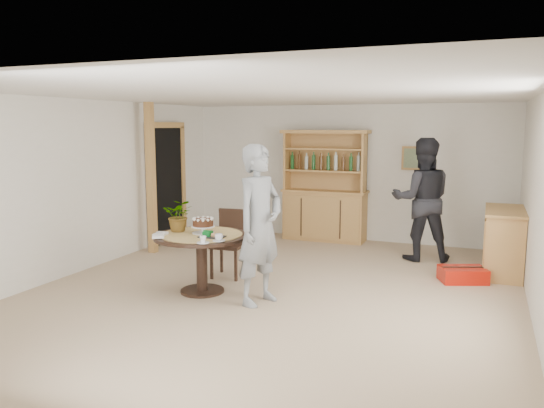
{
  "coord_description": "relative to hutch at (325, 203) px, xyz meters",
  "views": [
    {
      "loc": [
        2.45,
        -6.15,
        2.12
      ],
      "look_at": [
        -0.26,
        0.54,
        1.05
      ],
      "focal_mm": 35.0,
      "sensor_mm": 36.0,
      "label": 1
    }
  ],
  "objects": [
    {
      "name": "ground",
      "position": [
        0.3,
        -3.24,
        -0.69
      ],
      "size": [
        7.0,
        7.0,
        0.0
      ],
      "primitive_type": "plane",
      "color": "tan",
      "rests_on": "ground"
    },
    {
      "name": "room_shell",
      "position": [
        0.3,
        -3.23,
        1.05
      ],
      "size": [
        6.04,
        7.04,
        2.52
      ],
      "color": "white",
      "rests_on": "ground"
    },
    {
      "name": "doorway",
      "position": [
        -2.63,
        -1.24,
        0.42
      ],
      "size": [
        0.13,
        1.1,
        2.18
      ],
      "color": "black",
      "rests_on": "ground"
    },
    {
      "name": "pine_post",
      "position": [
        -2.4,
        -2.04,
        0.56
      ],
      "size": [
        0.12,
        0.12,
        2.5
      ],
      "primitive_type": "cube",
      "color": "#B4854C",
      "rests_on": "ground"
    },
    {
      "name": "hutch",
      "position": [
        0.0,
        0.0,
        0.0
      ],
      "size": [
        1.62,
        0.54,
        2.04
      ],
      "color": "tan",
      "rests_on": "ground"
    },
    {
      "name": "sideboard",
      "position": [
        3.04,
        -1.24,
        -0.22
      ],
      "size": [
        0.54,
        1.26,
        0.94
      ],
      "color": "tan",
      "rests_on": "ground"
    },
    {
      "name": "dining_table",
      "position": [
        -0.56,
        -3.63,
        -0.08
      ],
      "size": [
        1.2,
        1.2,
        0.76
      ],
      "color": "black",
      "rests_on": "ground"
    },
    {
      "name": "dining_chair",
      "position": [
        -0.56,
        -2.8,
        -0.15
      ],
      "size": [
        0.45,
        0.45,
        0.95
      ],
      "rotation": [
        0.0,
        0.0,
        0.09
      ],
      "color": "black",
      "rests_on": "ground"
    },
    {
      "name": "birthday_cake",
      "position": [
        -0.56,
        -3.58,
        0.19
      ],
      "size": [
        0.3,
        0.3,
        0.2
      ],
      "color": "white",
      "rests_on": "dining_table"
    },
    {
      "name": "flower_vase",
      "position": [
        -0.91,
        -3.58,
        0.28
      ],
      "size": [
        0.47,
        0.44,
        0.42
      ],
      "primitive_type": "imported",
      "rotation": [
        0.0,
        0.0,
        0.35
      ],
      "color": "#3F7233",
      "rests_on": "dining_table"
    },
    {
      "name": "gift_tray",
      "position": [
        -0.34,
        -3.76,
        0.1
      ],
      "size": [
        0.3,
        0.2,
        0.08
      ],
      "color": "black",
      "rests_on": "dining_table"
    },
    {
      "name": "coffee_cup_a",
      "position": [
        -0.16,
        -3.91,
        0.11
      ],
      "size": [
        0.15,
        0.15,
        0.09
      ],
      "color": "silver",
      "rests_on": "dining_table"
    },
    {
      "name": "coffee_cup_b",
      "position": [
        -0.28,
        -4.08,
        0.11
      ],
      "size": [
        0.15,
        0.15,
        0.08
      ],
      "color": "silver",
      "rests_on": "dining_table"
    },
    {
      "name": "napkins",
      "position": [
        -0.97,
        -3.94,
        0.09
      ],
      "size": [
        0.24,
        0.33,
        0.03
      ],
      "color": "white",
      "rests_on": "dining_table"
    },
    {
      "name": "teen_boy",
      "position": [
        0.29,
        -3.73,
        0.27
      ],
      "size": [
        0.64,
        0.8,
        1.91
      ],
      "primitive_type": "imported",
      "rotation": [
        0.0,
        0.0,
        1.27
      ],
      "color": "gray",
      "rests_on": "ground"
    },
    {
      "name": "adult_person",
      "position": [
        1.83,
        -0.85,
        0.28
      ],
      "size": [
        1.1,
        0.95,
        1.94
      ],
      "primitive_type": "imported",
      "rotation": [
        0.0,
        0.0,
        3.41
      ],
      "color": "black",
      "rests_on": "ground"
    },
    {
      "name": "red_suitcase",
      "position": [
        2.53,
        -1.9,
        -0.59
      ],
      "size": [
        0.71,
        0.59,
        0.21
      ],
      "rotation": [
        0.0,
        0.0,
        0.38
      ],
      "color": "red",
      "rests_on": "ground"
    }
  ]
}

